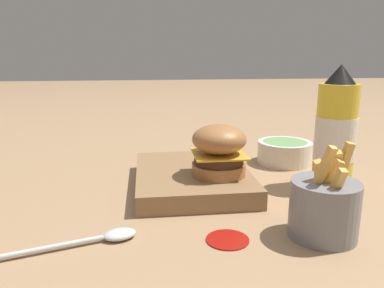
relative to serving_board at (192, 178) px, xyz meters
name	(u,v)px	position (x,y,z in m)	size (l,w,h in m)	color
ground_plane	(233,187)	(-0.02, -0.08, -0.02)	(6.00, 6.00, 0.00)	#9E7A56
serving_board	(192,178)	(0.00, 0.00, 0.00)	(0.27, 0.21, 0.03)	olive
burger	(219,150)	(-0.04, -0.04, 0.06)	(0.10, 0.10, 0.09)	#9E6638
ketchup_bottle	(335,133)	(-0.03, -0.27, 0.09)	(0.08, 0.08, 0.23)	yellow
fries_basket	(324,207)	(-0.23, -0.16, 0.03)	(0.09, 0.09, 0.14)	slate
side_bowl	(284,152)	(0.13, -0.23, 0.01)	(0.12, 0.12, 0.05)	silver
spoon	(103,237)	(-0.20, 0.15, -0.01)	(0.07, 0.18, 0.01)	silver
ketchup_puddle	(228,239)	(-0.22, -0.02, -0.01)	(0.06, 0.06, 0.00)	#9E140F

